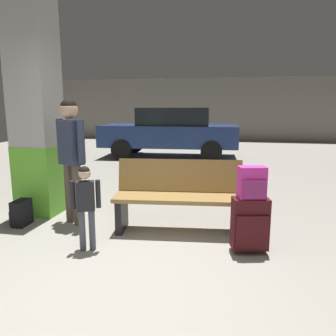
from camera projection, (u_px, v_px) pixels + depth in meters
The scene contains 10 objects.
ground_plane at pixel (186, 187), 6.63m from camera, with size 18.00×18.00×0.10m, color gray.
garage_back_wall at pixel (215, 110), 14.89m from camera, with size 18.00×0.12×2.80m, color gray.
structural_pillar at pixel (36, 107), 4.64m from camera, with size 0.57×0.57×3.11m.
bench at pixel (179, 196), 4.14m from camera, with size 1.65×0.70×0.89m.
suitcase at pixel (250, 224), 3.51m from camera, with size 0.41×0.30×0.60m.
backpack_bright at pixel (252, 183), 3.43m from camera, with size 0.31×0.25×0.34m.
child at pixel (86, 199), 3.52m from camera, with size 0.30×0.18×0.94m.
adult at pixel (71, 148), 4.28m from camera, with size 0.50×0.33×1.65m.
backpack_dark_floor at pixel (21, 213), 4.35m from camera, with size 0.20×0.29×0.34m.
parked_car_far at pixel (171, 131), 10.08m from camera, with size 4.20×1.99×1.51m.
Camera 1 is at (0.93, -2.38, 1.56)m, focal length 35.12 mm.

